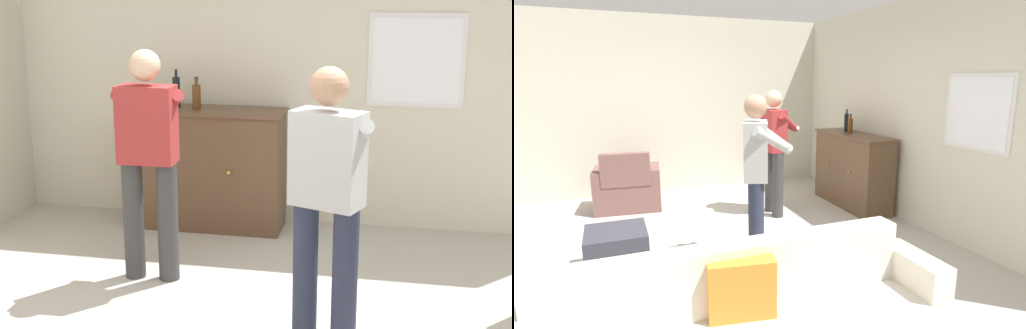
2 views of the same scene
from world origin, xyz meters
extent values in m
cube|color=beige|center=(0.00, 2.66, 1.40)|extent=(5.20, 0.12, 2.80)
cube|color=silver|center=(0.99, 2.60, 1.48)|extent=(0.80, 0.02, 0.79)
cube|color=white|center=(0.99, 2.59, 1.48)|extent=(0.72, 0.03, 0.71)
cube|color=brown|center=(-0.79, 2.30, 0.52)|extent=(1.38, 0.44, 1.03)
cube|color=brown|center=(-0.79, 2.30, 1.05)|extent=(1.42, 0.48, 0.03)
sphere|color=#B79338|center=(-1.07, 2.06, 0.57)|extent=(0.04, 0.04, 0.04)
sphere|color=#B79338|center=(-0.51, 2.06, 0.57)|extent=(0.04, 0.04, 0.04)
cylinder|color=black|center=(-1.04, 2.33, 1.19)|extent=(0.07, 0.07, 0.26)
cylinder|color=black|center=(-1.04, 2.33, 1.35)|extent=(0.02, 0.02, 0.05)
cylinder|color=#262626|center=(-1.04, 2.33, 1.38)|extent=(0.03, 0.03, 0.02)
cylinder|color=#593314|center=(-0.84, 2.27, 1.17)|extent=(0.07, 0.07, 0.21)
cylinder|color=#593314|center=(-0.84, 2.27, 1.30)|extent=(0.03, 0.03, 0.05)
cylinder|color=#262626|center=(-0.84, 2.27, 1.33)|extent=(0.03, 0.03, 0.02)
cylinder|color=#383838|center=(-0.99, 1.10, 0.44)|extent=(0.15, 0.15, 0.88)
cylinder|color=#383838|center=(-0.73, 1.10, 0.44)|extent=(0.15, 0.15, 0.88)
cube|color=#9E2D2D|center=(-0.86, 1.10, 1.16)|extent=(0.40, 0.23, 0.55)
sphere|color=#D8AD8C|center=(-0.86, 1.10, 1.57)|extent=(0.22, 0.22, 0.22)
cylinder|color=#9E2D2D|center=(-0.98, 1.26, 1.27)|extent=(0.32, 0.41, 0.29)
cylinder|color=#9E2D2D|center=(-0.75, 1.26, 1.27)|extent=(0.33, 0.40, 0.29)
cube|color=white|center=(-0.87, 1.42, 1.18)|extent=(0.15, 0.04, 0.04)
cylinder|color=#282D42|center=(0.37, 0.40, 0.44)|extent=(0.15, 0.15, 0.88)
cylinder|color=#282D42|center=(0.61, 0.31, 0.44)|extent=(0.15, 0.15, 0.88)
cube|color=#B7B7B7|center=(0.49, 0.35, 1.16)|extent=(0.45, 0.35, 0.55)
sphere|color=tan|center=(0.49, 0.35, 1.57)|extent=(0.22, 0.22, 0.22)
cylinder|color=#B7B7B7|center=(0.44, 0.54, 1.27)|extent=(0.41, 0.32, 0.29)
cylinder|color=#B7B7B7|center=(0.65, 0.46, 1.27)|extent=(0.20, 0.44, 0.29)
cube|color=white|center=(0.60, 0.65, 1.18)|extent=(0.15, 0.09, 0.04)
camera|label=1|loc=(0.87, -3.56, 2.13)|focal=50.00mm
camera|label=2|loc=(3.99, -0.92, 1.81)|focal=28.00mm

